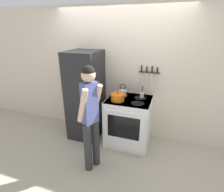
{
  "coord_description": "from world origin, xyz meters",
  "views": [
    {
      "loc": [
        0.95,
        -3.23,
        2.11
      ],
      "look_at": [
        0.02,
        -0.5,
        1.0
      ],
      "focal_mm": 28.0,
      "sensor_mm": 36.0,
      "label": 1
    }
  ],
  "objects_px": {
    "refrigerator": "(86,96)",
    "tea_kettle": "(123,92)",
    "stove_range": "(128,122)",
    "utensil_jar": "(142,94)",
    "dutch_oven_pot": "(118,97)",
    "person": "(90,114)"
  },
  "relations": [
    {
      "from": "refrigerator",
      "to": "stove_range",
      "type": "bearing_deg",
      "value": -2.77
    },
    {
      "from": "refrigerator",
      "to": "tea_kettle",
      "type": "height_order",
      "value": "refrigerator"
    },
    {
      "from": "dutch_oven_pot",
      "to": "tea_kettle",
      "type": "bearing_deg",
      "value": 87.18
    },
    {
      "from": "stove_range",
      "to": "person",
      "type": "xyz_separation_m",
      "value": [
        -0.39,
        -0.8,
        0.48
      ]
    },
    {
      "from": "tea_kettle",
      "to": "utensil_jar",
      "type": "bearing_deg",
      "value": 1.06
    },
    {
      "from": "refrigerator",
      "to": "tea_kettle",
      "type": "distance_m",
      "value": 0.75
    },
    {
      "from": "person",
      "to": "refrigerator",
      "type": "bearing_deg",
      "value": 55.9
    },
    {
      "from": "stove_range",
      "to": "utensil_jar",
      "type": "height_order",
      "value": "utensil_jar"
    },
    {
      "from": "dutch_oven_pot",
      "to": "person",
      "type": "height_order",
      "value": "person"
    },
    {
      "from": "refrigerator",
      "to": "dutch_oven_pot",
      "type": "xyz_separation_m",
      "value": [
        0.71,
        -0.16,
        0.12
      ]
    },
    {
      "from": "refrigerator",
      "to": "dutch_oven_pot",
      "type": "height_order",
      "value": "refrigerator"
    },
    {
      "from": "person",
      "to": "tea_kettle",
      "type": "bearing_deg",
      "value": 12.15
    },
    {
      "from": "refrigerator",
      "to": "utensil_jar",
      "type": "xyz_separation_m",
      "value": [
        1.09,
        0.13,
        0.12
      ]
    },
    {
      "from": "dutch_oven_pot",
      "to": "tea_kettle",
      "type": "relative_size",
      "value": 1.26
    },
    {
      "from": "stove_range",
      "to": "utensil_jar",
      "type": "xyz_separation_m",
      "value": [
        0.2,
        0.17,
        0.52
      ]
    },
    {
      "from": "stove_range",
      "to": "refrigerator",
      "type": "bearing_deg",
      "value": 177.23
    },
    {
      "from": "dutch_oven_pot",
      "to": "tea_kettle",
      "type": "height_order",
      "value": "tea_kettle"
    },
    {
      "from": "utensil_jar",
      "to": "person",
      "type": "distance_m",
      "value": 1.14
    },
    {
      "from": "utensil_jar",
      "to": "tea_kettle",
      "type": "bearing_deg",
      "value": -178.94
    },
    {
      "from": "person",
      "to": "stove_range",
      "type": "bearing_deg",
      "value": -0.74
    },
    {
      "from": "tea_kettle",
      "to": "utensil_jar",
      "type": "height_order",
      "value": "utensil_jar"
    },
    {
      "from": "dutch_oven_pot",
      "to": "utensil_jar",
      "type": "height_order",
      "value": "utensil_jar"
    }
  ]
}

